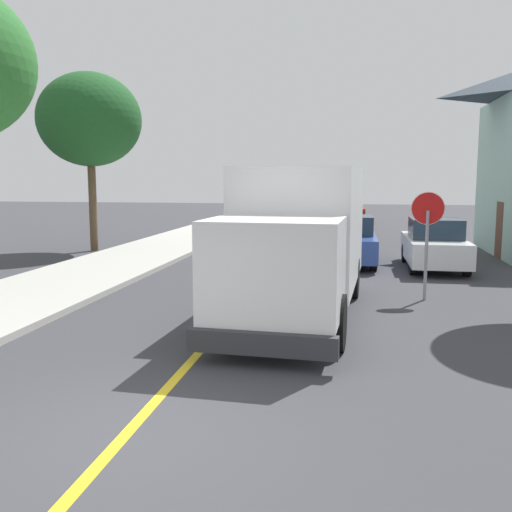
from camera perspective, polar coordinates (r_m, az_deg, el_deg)
name	(u,v)px	position (r m, az deg, el deg)	size (l,w,h in m)	color
ground_plane	(124,436)	(7.12, -13.04, -17.16)	(120.00, 120.00, 0.00)	#38383D
centre_line_yellow	(262,282)	(16.41, 0.58, -2.64)	(0.16, 56.00, 0.01)	gold
box_truck	(300,234)	(12.45, 4.38, 2.19)	(2.80, 7.30, 3.20)	white
parked_car_near	(349,241)	(20.12, 9.28, 1.47)	(1.86, 4.42, 1.67)	#2D4793
parked_car_mid	(343,227)	(25.87, 8.71, 2.88)	(2.01, 4.48, 1.67)	#B7B7BC
parked_car_far	(338,218)	(31.62, 8.20, 3.77)	(1.97, 4.47, 1.67)	black
parked_car_furthest	(350,211)	(38.84, 9.36, 4.49)	(1.96, 4.46, 1.67)	maroon
parked_van_across	(434,245)	(19.66, 17.39, 1.06)	(1.81, 4.41, 1.67)	silver
stop_sign	(427,225)	(14.44, 16.74, 3.01)	(0.80, 0.10, 2.65)	gray
street_tree_down_block	(90,120)	(24.32, -16.29, 12.90)	(4.11, 4.11, 7.14)	brown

